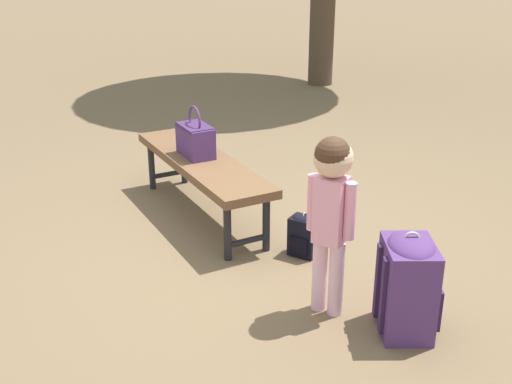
% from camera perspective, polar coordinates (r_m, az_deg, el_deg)
% --- Properties ---
extents(ground_plane, '(40.00, 40.00, 0.00)m').
position_cam_1_polar(ground_plane, '(4.14, 0.31, -5.84)').
color(ground_plane, brown).
rests_on(ground_plane, ground).
extents(park_bench, '(1.65, 0.82, 0.45)m').
position_cam_1_polar(park_bench, '(4.59, -4.87, 2.34)').
color(park_bench, brown).
rests_on(park_bench, ground).
extents(handbag, '(0.36, 0.26, 0.37)m').
position_cam_1_polar(handbag, '(4.60, -5.44, 4.77)').
color(handbag, '#4C2D66').
rests_on(handbag, park_bench).
extents(child_standing, '(0.27, 0.20, 1.01)m').
position_cam_1_polar(child_standing, '(3.30, 6.76, -0.59)').
color(child_standing, '#E5B2C6').
rests_on(child_standing, ground).
extents(backpack_large, '(0.42, 0.41, 0.57)m').
position_cam_1_polar(backpack_large, '(3.38, 13.42, -7.85)').
color(backpack_large, '#4C2D66').
rests_on(backpack_large, ground).
extents(backpack_small, '(0.20, 0.18, 0.30)m').
position_cam_1_polar(backpack_small, '(4.12, 4.30, -3.75)').
color(backpack_small, black).
rests_on(backpack_small, ground).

